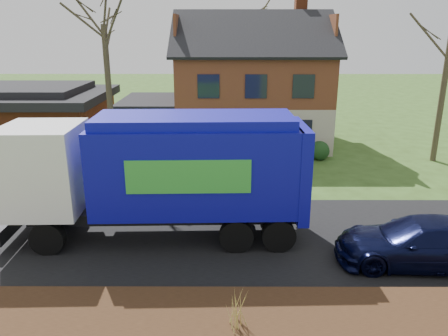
{
  "coord_description": "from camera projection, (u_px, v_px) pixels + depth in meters",
  "views": [
    {
      "loc": [
        0.33,
        -13.85,
        6.93
      ],
      "look_at": [
        0.27,
        2.5,
        1.76
      ],
      "focal_mm": 35.0,
      "sensor_mm": 36.0,
      "label": 1
    }
  ],
  "objects": [
    {
      "name": "ground",
      "position": [
        216.0,
        237.0,
        15.3
      ],
      "size": [
        120.0,
        120.0,
        0.0
      ],
      "primitive_type": "plane",
      "color": "#2F4918",
      "rests_on": "ground"
    },
    {
      "name": "road",
      "position": [
        216.0,
        237.0,
        15.29
      ],
      "size": [
        80.0,
        7.0,
        0.02
      ],
      "primitive_type": "cube",
      "color": "black",
      "rests_on": "ground"
    },
    {
      "name": "mulch_verge",
      "position": [
        211.0,
        334.0,
        10.2
      ],
      "size": [
        80.0,
        3.5,
        0.3
      ],
      "primitive_type": "cube",
      "color": "black",
      "rests_on": "ground"
    },
    {
      "name": "main_house",
      "position": [
        244.0,
        79.0,
        27.34
      ],
      "size": [
        12.95,
        8.95,
        9.26
      ],
      "color": "#BCAD97",
      "rests_on": "ground"
    },
    {
      "name": "ranch_house",
      "position": [
        28.0,
        116.0,
        27.18
      ],
      "size": [
        9.8,
        8.2,
        3.7
      ],
      "color": "brown",
      "rests_on": "ground"
    },
    {
      "name": "garbage_truck",
      "position": [
        164.0,
        169.0,
        14.6
      ],
      "size": [
        10.15,
        2.99,
        4.32
      ],
      "rotation": [
        0.0,
        0.0,
        0.03
      ],
      "color": "black",
      "rests_on": "ground"
    },
    {
      "name": "silver_sedan",
      "position": [
        204.0,
        181.0,
        18.84
      ],
      "size": [
        4.61,
        2.51,
        1.44
      ],
      "primitive_type": "imported",
      "rotation": [
        0.0,
        0.0,
        1.81
      ],
      "color": "#B5B7BD",
      "rests_on": "ground"
    },
    {
      "name": "navy_wagon",
      "position": [
        421.0,
        242.0,
        13.34
      ],
      "size": [
        5.24,
        2.45,
        1.48
      ],
      "primitive_type": "imported",
      "rotation": [
        0.0,
        0.0,
        -1.65
      ],
      "color": "black",
      "rests_on": "ground"
    },
    {
      "name": "tree_front_west",
      "position": [
        102.0,
        1.0,
        21.2
      ],
      "size": [
        3.38,
        3.38,
        10.04
      ],
      "color": "#3F3625",
      "rests_on": "ground"
    },
    {
      "name": "tree_back",
      "position": [
        255.0,
        8.0,
        33.9
      ],
      "size": [
        3.24,
        3.24,
        10.25
      ],
      "color": "#463D2A",
      "rests_on": "ground"
    },
    {
      "name": "grass_clump_mid",
      "position": [
        237.0,
        308.0,
        10.09
      ],
      "size": [
        0.35,
        0.29,
        0.99
      ],
      "color": "tan",
      "rests_on": "mulch_verge"
    }
  ]
}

